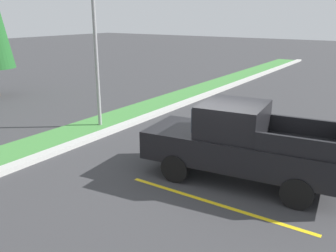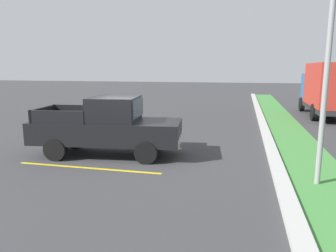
{
  "view_description": "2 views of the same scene",
  "coord_description": "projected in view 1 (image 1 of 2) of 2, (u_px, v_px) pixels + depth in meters",
  "views": [
    {
      "loc": [
        -8.45,
        -4.11,
        4.29
      ],
      "look_at": [
        -0.55,
        1.19,
        1.36
      ],
      "focal_mm": 38.69,
      "sensor_mm": 36.0,
      "label": 1
    },
    {
      "loc": [
        10.28,
        3.89,
        3.08
      ],
      "look_at": [
        0.69,
        1.6,
        1.27
      ],
      "focal_mm": 33.79,
      "sensor_mm": 36.0,
      "label": 2
    }
  ],
  "objects": [
    {
      "name": "grass_median",
      "position": [
        66.0,
        135.0,
        13.4
      ],
      "size": [
        56.0,
        1.8,
        0.06
      ],
      "primitive_type": "cube",
      "color": "#42843D",
      "rests_on": "ground"
    },
    {
      "name": "parking_line_near",
      "position": [
        215.0,
        203.0,
        8.58
      ],
      "size": [
        0.12,
        4.8,
        0.01
      ],
      "primitive_type": "cube",
      "color": "yellow",
      "rests_on": "ground"
    },
    {
      "name": "pickup_truck_main",
      "position": [
        241.0,
        144.0,
        9.53
      ],
      "size": [
        2.51,
        5.41,
        2.1
      ],
      "color": "black",
      "rests_on": "ground"
    },
    {
      "name": "curb_strip",
      "position": [
        87.0,
        139.0,
        12.8
      ],
      "size": [
        56.0,
        0.4,
        0.15
      ],
      "primitive_type": "cube",
      "color": "#B2B2AD",
      "rests_on": "ground"
    },
    {
      "name": "parking_line_far",
      "position": [
        261.0,
        161.0,
        11.05
      ],
      "size": [
        0.12,
        4.8,
        0.01
      ],
      "primitive_type": "cube",
      "color": "yellow",
      "rests_on": "ground"
    },
    {
      "name": "street_light",
      "position": [
        97.0,
        24.0,
        13.31
      ],
      "size": [
        0.24,
        1.49,
        6.79
      ],
      "color": "gray",
      "rests_on": "ground"
    },
    {
      "name": "ground_plane",
      "position": [
        214.0,
        174.0,
        10.16
      ],
      "size": [
        120.0,
        120.0,
        0.0
      ],
      "primitive_type": "plane",
      "color": "#38383A"
    }
  ]
}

